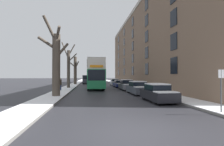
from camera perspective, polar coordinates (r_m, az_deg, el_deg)
ground_plane at (r=7.01m, az=10.75°, el=-17.93°), size 320.00×320.00×0.00m
sidewalk_left at (r=59.51m, az=-10.79°, el=-2.86°), size 2.25×130.00×0.16m
sidewalk_right at (r=59.90m, az=-0.06°, el=-2.86°), size 2.25×130.00×0.16m
terrace_facade_right at (r=37.50m, az=13.56°, el=7.93°), size 9.10×49.38×15.67m
bare_tree_left_0 at (r=17.54m, az=-17.80°, el=3.52°), size 2.53×3.84×7.59m
bare_tree_left_1 at (r=29.23m, az=-13.97°, el=1.87°), size 2.51×2.50×7.70m
bare_tree_left_2 at (r=41.51m, az=-11.95°, el=0.92°), size 2.72×1.53×6.55m
double_decker_bus at (r=28.09m, az=-5.49°, el=0.09°), size 2.53×10.28×4.56m
parked_car_0 at (r=14.57m, az=14.69°, el=-6.37°), size 1.71×4.24×1.44m
parked_car_1 at (r=20.06m, az=8.41°, el=-4.87°), size 1.76×4.59×1.47m
parked_car_2 at (r=25.88m, az=4.77°, el=-3.97°), size 1.76×4.31×1.52m
parked_car_3 at (r=31.73m, az=2.49°, el=-3.56°), size 1.87×4.24×1.33m
parked_car_4 at (r=37.74m, az=0.90°, el=-3.06°), size 1.68×4.52×1.46m
oncoming_van at (r=46.45m, az=-8.27°, el=-1.99°), size 1.97×5.80×2.24m
pedestrian_left_sidewalk at (r=24.35m, az=-16.60°, el=-3.42°), size 0.39×0.39×1.81m
street_sign_post at (r=10.79m, az=32.04°, el=-4.32°), size 0.32×0.07×2.41m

